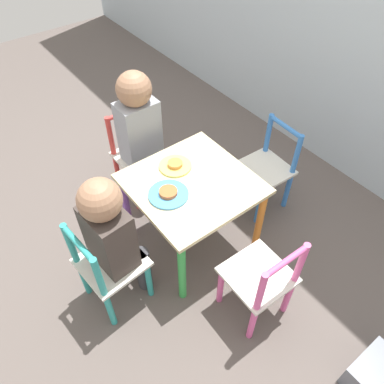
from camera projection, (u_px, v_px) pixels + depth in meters
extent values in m
plane|color=#5B514C|center=(192.00, 239.00, 2.02)|extent=(6.00, 6.00, 0.00)
cube|color=beige|center=(192.00, 184.00, 1.72)|extent=(0.54, 0.54, 0.02)
cylinder|color=#8E51BC|center=(127.00, 207.00, 1.90)|extent=(0.04, 0.04, 0.41)
cylinder|color=green|center=(182.00, 272.00, 1.64)|extent=(0.04, 0.04, 0.41)
cylinder|color=yellow|center=(200.00, 169.00, 2.10)|extent=(0.04, 0.04, 0.41)
cylinder|color=orange|center=(260.00, 221.00, 1.84)|extent=(0.04, 0.04, 0.41)
cube|color=silver|center=(112.00, 262.00, 1.61)|extent=(0.28, 0.28, 0.02)
cylinder|color=teal|center=(149.00, 280.00, 1.71)|extent=(0.03, 0.03, 0.26)
cylinder|color=teal|center=(122.00, 251.00, 1.81)|extent=(0.03, 0.03, 0.26)
cylinder|color=teal|center=(110.00, 309.00, 1.61)|extent=(0.03, 0.03, 0.26)
cylinder|color=teal|center=(84.00, 277.00, 1.71)|extent=(0.03, 0.03, 0.26)
cylinder|color=teal|center=(99.00, 278.00, 1.42)|extent=(0.03, 0.03, 0.26)
cylinder|color=teal|center=(71.00, 245.00, 1.53)|extent=(0.03, 0.03, 0.26)
cylinder|color=teal|center=(78.00, 244.00, 1.39)|extent=(0.21, 0.04, 0.02)
cube|color=silver|center=(140.00, 156.00, 2.09)|extent=(0.26, 0.26, 0.02)
cylinder|color=#DB3D38|center=(137.00, 192.00, 2.08)|extent=(0.03, 0.03, 0.26)
cylinder|color=#DB3D38|center=(168.00, 176.00, 2.17)|extent=(0.03, 0.03, 0.26)
cylinder|color=#DB3D38|center=(118.00, 172.00, 2.20)|extent=(0.03, 0.03, 0.26)
cylinder|color=#DB3D38|center=(148.00, 157.00, 2.29)|extent=(0.03, 0.03, 0.26)
cylinder|color=#DB3D38|center=(111.00, 137.00, 2.01)|extent=(0.03, 0.03, 0.26)
cylinder|color=#DB3D38|center=(144.00, 123.00, 2.10)|extent=(0.03, 0.03, 0.26)
cylinder|color=#DB3D38|center=(125.00, 112.00, 1.98)|extent=(0.03, 0.21, 0.02)
cube|color=silver|center=(258.00, 275.00, 1.57)|extent=(0.27, 0.27, 0.02)
cylinder|color=#E5599E|center=(255.00, 262.00, 1.77)|extent=(0.03, 0.03, 0.26)
cylinder|color=#E5599E|center=(221.00, 286.00, 1.68)|extent=(0.03, 0.03, 0.26)
cylinder|color=#E5599E|center=(288.00, 296.00, 1.65)|extent=(0.03, 0.03, 0.26)
cylinder|color=#E5599E|center=(252.00, 323.00, 1.57)|extent=(0.03, 0.03, 0.26)
cylinder|color=#E5599E|center=(300.00, 264.00, 1.47)|extent=(0.03, 0.03, 0.26)
cylinder|color=#E5599E|center=(260.00, 293.00, 1.38)|extent=(0.03, 0.03, 0.26)
cylinder|color=#E5599E|center=(286.00, 261.00, 1.34)|extent=(0.03, 0.21, 0.02)
cube|color=silver|center=(264.00, 169.00, 2.02)|extent=(0.27, 0.27, 0.02)
cylinder|color=#387AD1|center=(234.00, 183.00, 2.13)|extent=(0.03, 0.03, 0.26)
cylinder|color=#387AD1|center=(259.00, 206.00, 2.01)|extent=(0.03, 0.03, 0.26)
cylinder|color=#387AD1|center=(262.00, 169.00, 2.22)|extent=(0.03, 0.03, 0.26)
cylinder|color=#387AD1|center=(287.00, 190.00, 2.10)|extent=(0.03, 0.03, 0.26)
cylinder|color=#387AD1|center=(268.00, 134.00, 2.03)|extent=(0.03, 0.03, 0.26)
cylinder|color=#387AD1|center=(297.00, 155.00, 1.91)|extent=(0.03, 0.03, 0.26)
cylinder|color=#387AD1|center=(286.00, 127.00, 1.89)|extent=(0.21, 0.03, 0.02)
cylinder|color=#38383D|center=(144.00, 269.00, 1.74)|extent=(0.07, 0.07, 0.27)
cylinder|color=#38383D|center=(131.00, 256.00, 1.79)|extent=(0.07, 0.07, 0.27)
cube|color=#423833|center=(110.00, 237.00, 1.50)|extent=(0.21, 0.16, 0.30)
sphere|color=#A37556|center=(100.00, 200.00, 1.34)|extent=(0.17, 0.17, 0.17)
cylinder|color=#4C608E|center=(146.00, 188.00, 2.09)|extent=(0.07, 0.07, 0.27)
cylinder|color=#4C608E|center=(161.00, 181.00, 2.14)|extent=(0.07, 0.07, 0.27)
cube|color=#999EA8|center=(139.00, 132.00, 1.94)|extent=(0.14, 0.20, 0.35)
sphere|color=#A37556|center=(133.00, 89.00, 1.76)|extent=(0.17, 0.17, 0.17)
cylinder|color=#4C9EE0|center=(168.00, 194.00, 1.65)|extent=(0.18, 0.18, 0.01)
cylinder|color=#CC6633|center=(168.00, 192.00, 1.64)|extent=(0.08, 0.08, 0.02)
cylinder|color=#EADB66|center=(175.00, 166.00, 1.78)|extent=(0.15, 0.15, 0.01)
cylinder|color=#D6843D|center=(175.00, 164.00, 1.77)|extent=(0.07, 0.07, 0.02)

